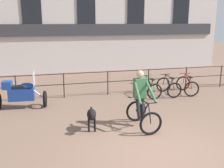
{
  "coord_description": "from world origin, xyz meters",
  "views": [
    {
      "loc": [
        -2.57,
        -5.48,
        3.13
      ],
      "look_at": [
        -0.42,
        2.86,
        1.05
      ],
      "focal_mm": 42.0,
      "sensor_mm": 36.0,
      "label": 1
    }
  ],
  "objects_px": {
    "cyclist_with_bike": "(142,102)",
    "parked_bicycle_mid_left": "(169,87)",
    "parked_bicycle_mid_right": "(187,85)",
    "dog": "(92,115)",
    "parked_motorcycle": "(21,93)",
    "parked_bicycle_near_lamp": "(149,88)"
  },
  "relations": [
    {
      "from": "dog",
      "to": "parked_bicycle_near_lamp",
      "type": "bearing_deg",
      "value": 53.16
    },
    {
      "from": "cyclist_with_bike",
      "to": "parked_bicycle_mid_left",
      "type": "height_order",
      "value": "cyclist_with_bike"
    },
    {
      "from": "cyclist_with_bike",
      "to": "parked_bicycle_mid_right",
      "type": "relative_size",
      "value": 1.41
    },
    {
      "from": "parked_motorcycle",
      "to": "dog",
      "type": "bearing_deg",
      "value": -137.19
    },
    {
      "from": "parked_bicycle_near_lamp",
      "to": "parked_bicycle_mid_right",
      "type": "height_order",
      "value": "same"
    },
    {
      "from": "cyclist_with_bike",
      "to": "dog",
      "type": "bearing_deg",
      "value": 176.89
    },
    {
      "from": "parked_motorcycle",
      "to": "parked_bicycle_mid_right",
      "type": "height_order",
      "value": "parked_motorcycle"
    },
    {
      "from": "dog",
      "to": "parked_motorcycle",
      "type": "xyz_separation_m",
      "value": [
        -2.13,
        2.64,
        0.1
      ]
    },
    {
      "from": "parked_bicycle_mid_left",
      "to": "dog",
      "type": "bearing_deg",
      "value": 36.2
    },
    {
      "from": "dog",
      "to": "parked_bicycle_mid_right",
      "type": "xyz_separation_m",
      "value": [
        4.8,
        2.95,
        -0.11
      ]
    },
    {
      "from": "dog",
      "to": "cyclist_with_bike",
      "type": "bearing_deg",
      "value": 7.6
    },
    {
      "from": "parked_motorcycle",
      "to": "parked_bicycle_mid_right",
      "type": "distance_m",
      "value": 6.95
    },
    {
      "from": "parked_motorcycle",
      "to": "parked_bicycle_mid_left",
      "type": "height_order",
      "value": "parked_motorcycle"
    },
    {
      "from": "cyclist_with_bike",
      "to": "parked_bicycle_mid_right",
      "type": "xyz_separation_m",
      "value": [
        3.28,
        2.98,
        -0.41
      ]
    },
    {
      "from": "cyclist_with_bike",
      "to": "parked_bicycle_mid_right",
      "type": "bearing_deg",
      "value": 40.15
    },
    {
      "from": "dog",
      "to": "parked_bicycle_mid_left",
      "type": "height_order",
      "value": "parked_bicycle_mid_left"
    },
    {
      "from": "parked_bicycle_mid_left",
      "to": "parked_bicycle_near_lamp",
      "type": "bearing_deg",
      "value": -0.91
    },
    {
      "from": "cyclist_with_bike",
      "to": "parked_bicycle_mid_left",
      "type": "relative_size",
      "value": 1.52
    },
    {
      "from": "dog",
      "to": "parked_motorcycle",
      "type": "height_order",
      "value": "parked_motorcycle"
    },
    {
      "from": "cyclist_with_bike",
      "to": "dog",
      "type": "relative_size",
      "value": 1.92
    },
    {
      "from": "parked_motorcycle",
      "to": "parked_bicycle_near_lamp",
      "type": "height_order",
      "value": "parked_motorcycle"
    },
    {
      "from": "parked_bicycle_near_lamp",
      "to": "parked_bicycle_mid_right",
      "type": "bearing_deg",
      "value": 177.09
    }
  ]
}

